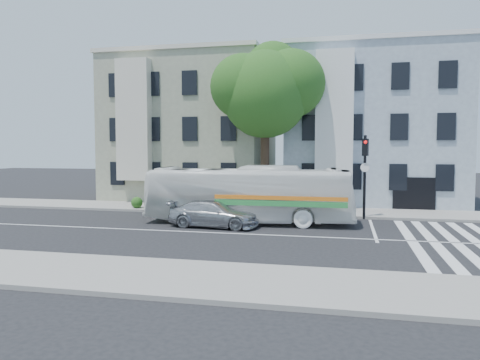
% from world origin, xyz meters
% --- Properties ---
extents(ground, '(120.00, 120.00, 0.00)m').
position_xyz_m(ground, '(0.00, 0.00, 0.00)').
color(ground, black).
rests_on(ground, ground).
extents(sidewalk_far, '(80.00, 4.00, 0.15)m').
position_xyz_m(sidewalk_far, '(0.00, 8.00, 0.07)').
color(sidewalk_far, gray).
rests_on(sidewalk_far, ground).
extents(sidewalk_near, '(80.00, 4.00, 0.15)m').
position_xyz_m(sidewalk_near, '(0.00, -8.00, 0.07)').
color(sidewalk_near, gray).
rests_on(sidewalk_near, ground).
extents(building_left, '(12.00, 10.00, 11.00)m').
position_xyz_m(building_left, '(-7.00, 15.00, 5.50)').
color(building_left, gray).
rests_on(building_left, ground).
extents(building_right, '(12.00, 10.00, 11.00)m').
position_xyz_m(building_right, '(7.00, 15.00, 5.50)').
color(building_right, '#8B98A5').
rests_on(building_right, ground).
extents(street_tree, '(7.30, 5.90, 11.10)m').
position_xyz_m(street_tree, '(0.06, 8.74, 7.83)').
color(street_tree, '#2D2116').
rests_on(street_tree, ground).
extents(bus, '(3.08, 11.29, 3.12)m').
position_xyz_m(bus, '(0.06, 3.20, 1.56)').
color(bus, white).
rests_on(bus, ground).
extents(sedan, '(2.32, 4.85, 1.36)m').
position_xyz_m(sedan, '(-1.48, 1.58, 0.68)').
color(sedan, '#B0B2B7').
rests_on(sedan, ground).
extents(hedge, '(8.53, 2.19, 0.70)m').
position_xyz_m(hedge, '(-3.93, 6.72, 0.50)').
color(hedge, '#296220').
rests_on(hedge, sidewalk_far).
extents(traffic_signal, '(0.48, 0.55, 4.79)m').
position_xyz_m(traffic_signal, '(6.18, 5.94, 3.10)').
color(traffic_signal, black).
rests_on(traffic_signal, ground).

